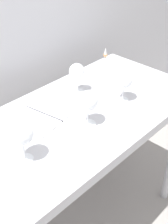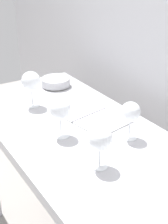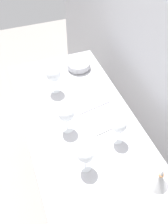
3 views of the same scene
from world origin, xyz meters
The scene contains 10 objects.
ground_plane centered at (0.00, 0.00, 0.00)m, with size 6.00×6.00×0.00m, color gray.
steel_counter centered at (0.00, -0.01, 0.79)m, with size 1.40×0.65×0.90m.
wine_glass_near_center centered at (0.01, -0.10, 1.02)m, with size 0.09×0.09×0.18m.
wine_glass_near_right centered at (0.28, -0.08, 1.02)m, with size 0.09×0.09×0.17m.
wine_glass_far_right centered at (0.18, 0.14, 1.02)m, with size 0.08×0.08×0.17m.
wine_glass_near_left centered at (-0.34, -0.07, 1.03)m, with size 0.10×0.10×0.19m.
open_notebook centered at (-0.08, 0.11, 0.90)m, with size 0.40×0.28×0.01m.
tasting_sheet_upper centered at (0.43, 0.02, 0.90)m, with size 0.16×0.27×0.00m, color white.
tasting_bowl centered at (-0.51, 0.16, 0.93)m, with size 0.17×0.17×0.05m.
decanter_funnel centered at (0.49, 0.21, 0.94)m, with size 0.11×0.11×0.14m.
Camera 3 is at (0.89, -0.31, 2.02)m, focal length 39.52 mm.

